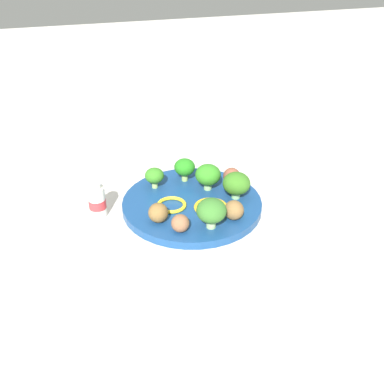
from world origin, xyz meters
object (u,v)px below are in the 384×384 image
at_px(broccoli_floret_back_left, 236,184).
at_px(yogurt_bottle, 97,201).
at_px(pepper_ring_back_left, 172,205).
at_px(meatball_back_right, 232,176).
at_px(knife, 307,188).
at_px(meatball_center, 234,210).
at_px(pepper_ring_mid_left, 211,207).
at_px(broccoli_floret_back_right, 208,175).
at_px(meatball_far_rim, 158,213).
at_px(meatball_back_left, 180,223).
at_px(broccoli_floret_mid_left, 185,167).
at_px(broccoli_floret_front_left, 154,176).
at_px(plate, 192,204).
at_px(napkin, 314,194).
at_px(fork, 316,197).
at_px(broccoli_floret_mid_right, 211,211).

xyz_separation_m(broccoli_floret_back_left, yogurt_bottle, (0.27, -0.04, -0.02)).
relative_size(pepper_ring_back_left, yogurt_bottle, 0.79).
distance_m(meatball_back_right, pepper_ring_back_left, 0.15).
xyz_separation_m(broccoli_floret_back_left, knife, (-0.16, -0.00, -0.04)).
distance_m(meatball_back_right, meatball_center, 0.13).
bearing_deg(pepper_ring_mid_left, broccoli_floret_back_right, -104.55).
bearing_deg(broccoli_floret_back_right, meatball_far_rim, 34.01).
bearing_deg(knife, meatball_back_left, 14.68).
relative_size(broccoli_floret_mid_left, meatball_far_rim, 1.34).
xyz_separation_m(pepper_ring_mid_left, yogurt_bottle, (0.21, -0.07, 0.01)).
distance_m(broccoli_floret_front_left, meatball_far_rim, 0.13).
height_order(plate, broccoli_floret_back_left, broccoli_floret_back_left).
bearing_deg(broccoli_floret_front_left, yogurt_bottle, 21.37).
bearing_deg(broccoli_floret_back_left, meatball_center, 64.79).
bearing_deg(broccoli_floret_mid_left, pepper_ring_mid_left, 97.28).
bearing_deg(meatball_far_rim, broccoli_floret_back_left, -168.14).
distance_m(knife, yogurt_bottle, 0.44).
bearing_deg(napkin, broccoli_floret_mid_left, -24.63).
bearing_deg(plate, broccoli_floret_front_left, -51.65).
bearing_deg(broccoli_floret_back_left, broccoli_floret_back_right, -49.43).
bearing_deg(pepper_ring_mid_left, meatball_center, 123.86).
distance_m(plate, fork, 0.26).
xyz_separation_m(meatball_center, pepper_ring_back_left, (0.10, -0.08, -0.02)).
height_order(plate, broccoli_floret_mid_left, broccoli_floret_mid_left).
bearing_deg(pepper_ring_back_left, meatball_center, 143.01).
xyz_separation_m(meatball_center, napkin, (-0.21, -0.05, -0.03)).
height_order(broccoli_floret_mid_left, meatball_far_rim, broccoli_floret_mid_left).
distance_m(meatball_back_left, fork, 0.31).
xyz_separation_m(meatball_back_left, meatball_far_rim, (0.03, -0.04, 0.00)).
height_order(meatball_back_left, yogurt_bottle, yogurt_bottle).
height_order(broccoli_floret_mid_left, pepper_ring_mid_left, broccoli_floret_mid_left).
bearing_deg(plate, broccoli_floret_back_right, -142.70).
xyz_separation_m(broccoli_floret_back_right, fork, (-0.21, 0.08, -0.04)).
bearing_deg(broccoli_floret_mid_right, broccoli_floret_back_left, -134.81).
bearing_deg(broccoli_floret_front_left, broccoli_floret_mid_right, 110.53).
bearing_deg(broccoli_floret_mid_left, broccoli_floret_front_left, 8.67).
distance_m(plate, broccoli_floret_back_left, 0.10).
bearing_deg(broccoli_floret_mid_left, meatball_center, 105.10).
bearing_deg(fork, broccoli_floret_front_left, -21.47).
distance_m(pepper_ring_back_left, fork, 0.30).
height_order(broccoli_floret_mid_left, knife, broccoli_floret_mid_left).
xyz_separation_m(broccoli_floret_back_left, meatball_center, (0.03, 0.07, -0.01)).
relative_size(broccoli_floret_back_right, broccoli_floret_mid_left, 1.10).
height_order(meatball_back_left, meatball_back_right, meatball_back_right).
relative_size(broccoli_floret_mid_left, pepper_ring_mid_left, 0.75).
bearing_deg(knife, yogurt_bottle, -5.00).
height_order(broccoli_floret_front_left, meatball_back_right, broccoli_floret_front_left).
bearing_deg(fork, meatball_far_rim, 0.36).
xyz_separation_m(broccoli_floret_mid_right, meatball_center, (-0.05, -0.01, -0.02)).
height_order(pepper_ring_mid_left, knife, pepper_ring_mid_left).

